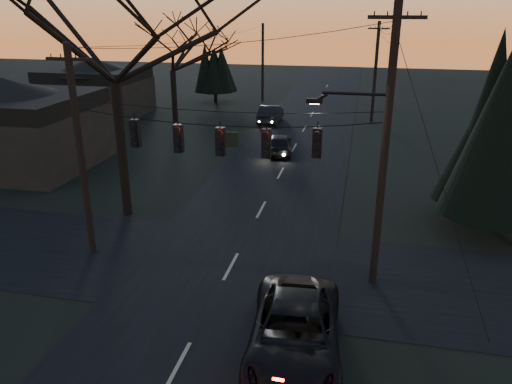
% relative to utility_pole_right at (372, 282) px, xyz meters
% --- Properties ---
extents(main_road, '(8.00, 120.00, 0.02)m').
position_rel_utility_pole_right_xyz_m(main_road, '(-5.50, 10.00, 0.01)').
color(main_road, black).
rests_on(main_road, ground).
extents(cross_road, '(60.00, 7.00, 0.02)m').
position_rel_utility_pole_right_xyz_m(cross_road, '(-5.50, 0.00, 0.01)').
color(cross_road, black).
rests_on(cross_road, ground).
extents(utility_pole_right, '(5.00, 0.30, 10.00)m').
position_rel_utility_pole_right_xyz_m(utility_pole_right, '(0.00, 0.00, 0.00)').
color(utility_pole_right, black).
rests_on(utility_pole_right, ground).
extents(utility_pole_left, '(1.80, 0.30, 8.50)m').
position_rel_utility_pole_right_xyz_m(utility_pole_left, '(-11.50, 0.00, 0.00)').
color(utility_pole_left, black).
rests_on(utility_pole_left, ground).
extents(utility_pole_far_r, '(1.80, 0.30, 8.50)m').
position_rel_utility_pole_right_xyz_m(utility_pole_far_r, '(0.00, 28.00, 0.00)').
color(utility_pole_far_r, black).
rests_on(utility_pole_far_r, ground).
extents(utility_pole_far_l, '(0.30, 0.30, 8.00)m').
position_rel_utility_pole_right_xyz_m(utility_pole_far_l, '(-11.50, 36.00, 0.00)').
color(utility_pole_far_l, black).
rests_on(utility_pole_far_l, ground).
extents(span_signal_assembly, '(11.50, 0.44, 1.65)m').
position_rel_utility_pole_right_xyz_m(span_signal_assembly, '(-5.74, 0.00, 5.19)').
color(span_signal_assembly, black).
rests_on(span_signal_assembly, ground).
extents(bare_tree_left, '(11.27, 11.27, 12.94)m').
position_rel_utility_pole_right_xyz_m(bare_tree_left, '(-11.87, 4.07, 9.05)').
color(bare_tree_left, black).
rests_on(bare_tree_left, ground).
extents(evergreen_right, '(4.81, 4.81, 8.78)m').
position_rel_utility_pole_right_xyz_m(evergreen_right, '(5.27, 6.22, 4.98)').
color(evergreen_right, black).
rests_on(evergreen_right, ground).
extents(bare_tree_dist, '(7.46, 7.46, 9.78)m').
position_rel_utility_pole_right_xyz_m(bare_tree_dist, '(-15.72, 20.97, 6.84)').
color(bare_tree_dist, black).
rests_on(bare_tree_dist, ground).
extents(evergreen_dist, '(3.70, 3.70, 5.38)m').
position_rel_utility_pole_right_xyz_m(evergreen_dist, '(-16.23, 34.21, 3.28)').
color(evergreen_dist, black).
rests_on(evergreen_dist, ground).
extents(house_left_near, '(10.00, 8.00, 5.60)m').
position_rel_utility_pole_right_xyz_m(house_left_near, '(-22.50, 10.00, 2.80)').
color(house_left_near, black).
rests_on(house_left_near, ground).
extents(house_left_far, '(9.00, 7.00, 5.20)m').
position_rel_utility_pole_right_xyz_m(house_left_far, '(-25.50, 26.00, 2.60)').
color(house_left_far, black).
rests_on(house_left_far, ground).
extents(suv_near, '(3.10, 5.92, 1.59)m').
position_rel_utility_pole_right_xyz_m(suv_near, '(-2.30, -4.77, 0.80)').
color(suv_near, black).
rests_on(suv_near, ground).
extents(sedan_oncoming_a, '(2.26, 4.34, 1.41)m').
position_rel_utility_pole_right_xyz_m(sedan_oncoming_a, '(-6.30, 16.21, 0.71)').
color(sedan_oncoming_a, black).
rests_on(sedan_oncoming_a, ground).
extents(sedan_oncoming_b, '(1.74, 4.78, 1.57)m').
position_rel_utility_pole_right_xyz_m(sedan_oncoming_b, '(-8.67, 25.61, 0.78)').
color(sedan_oncoming_b, black).
rests_on(sedan_oncoming_b, ground).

